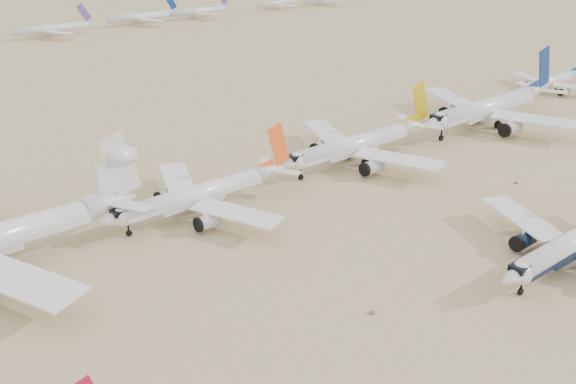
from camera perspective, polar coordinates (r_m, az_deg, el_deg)
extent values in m
plane|color=#8B7350|center=(126.11, 22.04, -7.91)|extent=(7000.00, 7000.00, 0.00)
cylinder|color=silver|center=(133.59, 24.13, -4.02)|extent=(36.35, 4.30, 4.30)
cube|color=black|center=(133.82, 24.09, -4.22)|extent=(35.62, 4.36, 0.97)
sphere|color=silver|center=(119.06, 19.97, -6.76)|extent=(4.30, 4.30, 4.30)
cube|color=black|center=(117.99, 19.88, -6.37)|extent=(3.01, 2.79, 1.07)
cube|color=silver|center=(141.31, 20.13, -2.16)|extent=(14.04, 22.12, 0.67)
cylinder|color=black|center=(136.66, 20.28, -4.00)|extent=(5.05, 3.09, 3.09)
cylinder|color=black|center=(122.02, 19.96, -8.33)|extent=(1.29, 0.54, 1.29)
cylinder|color=black|center=(137.72, 23.06, -4.88)|extent=(1.80, 1.07, 1.80)
cylinder|color=silver|center=(209.91, 17.19, 7.20)|extent=(44.93, 5.45, 5.45)
cube|color=silver|center=(210.09, 17.17, 7.03)|extent=(44.03, 5.53, 1.23)
sphere|color=silver|center=(192.24, 13.35, 6.14)|extent=(5.45, 5.45, 5.45)
cube|color=black|center=(191.18, 13.24, 6.53)|extent=(3.81, 3.54, 1.36)
cone|color=silver|center=(232.80, 21.14, 8.35)|extent=(11.23, 5.45, 5.45)
cube|color=silver|center=(205.22, 21.33, 5.98)|extent=(17.35, 27.35, 0.84)
cube|color=silver|center=(232.09, 22.54, 8.26)|extent=(7.13, 9.33, 0.33)
cylinder|color=silver|center=(203.20, 19.23, 5.39)|extent=(6.24, 3.92, 3.92)
cube|color=silver|center=(221.59, 14.31, 8.12)|extent=(17.35, 27.35, 0.84)
cube|color=silver|center=(236.97, 20.37, 8.89)|extent=(7.13, 9.33, 0.33)
cylinder|color=silver|center=(214.93, 14.27, 6.96)|extent=(6.24, 3.92, 3.92)
cube|color=navy|center=(233.72, 21.82, 10.28)|extent=(8.52, 0.44, 14.03)
cylinder|color=black|center=(194.94, 13.45, 4.69)|extent=(1.63, 0.68, 1.63)
cylinder|color=black|center=(210.90, 18.16, 5.69)|extent=(2.29, 1.36, 2.29)
cylinder|color=black|center=(214.85, 16.48, 6.23)|extent=(2.29, 1.36, 2.29)
cylinder|color=silver|center=(171.48, 5.79, 4.22)|extent=(38.54, 4.68, 4.68)
cube|color=silver|center=(171.68, 5.78, 4.03)|extent=(37.77, 4.75, 1.05)
sphere|color=silver|center=(159.22, 0.83, 2.76)|extent=(4.68, 4.68, 4.68)
cube|color=black|center=(158.33, 0.64, 3.14)|extent=(3.28, 3.04, 1.17)
cone|color=silver|center=(188.17, 11.00, 5.80)|extent=(9.63, 4.68, 4.68)
cube|color=silver|center=(165.20, 9.82, 2.90)|extent=(14.88, 23.46, 0.72)
cube|color=silver|center=(186.74, 12.42, 5.73)|extent=(6.12, 8.00, 0.28)
cylinder|color=silver|center=(164.89, 7.54, 2.22)|extent=(5.35, 3.37, 3.37)
cube|color=silver|center=(182.94, 3.45, 5.30)|extent=(14.88, 23.46, 0.72)
cube|color=silver|center=(192.08, 10.37, 6.41)|extent=(6.12, 8.00, 0.28)
cylinder|color=silver|center=(177.55, 3.10, 4.00)|extent=(5.35, 3.37, 3.37)
cube|color=gold|center=(188.26, 11.69, 7.88)|extent=(7.30, 0.37, 12.04)
cylinder|color=black|center=(161.66, 1.14, 1.31)|extent=(1.41, 0.59, 1.41)
cylinder|color=black|center=(171.95, 6.88, 2.66)|extent=(1.97, 1.17, 1.97)
cylinder|color=black|center=(176.23, 5.36, 3.26)|extent=(1.97, 1.17, 1.97)
cylinder|color=silver|center=(143.08, -8.31, -0.24)|extent=(34.60, 4.23, 4.23)
cube|color=silver|center=(143.30, -8.30, -0.44)|extent=(33.91, 4.29, 0.95)
sphere|color=silver|center=(136.02, -14.53, -2.12)|extent=(4.23, 4.23, 4.23)
cube|color=black|center=(135.31, -14.82, -1.75)|extent=(2.96, 2.75, 1.06)
cone|color=silver|center=(153.95, -1.53, 1.92)|extent=(8.65, 4.23, 4.23)
cube|color=silver|center=(135.28, -4.62, -1.88)|extent=(13.36, 21.06, 0.65)
cube|color=silver|center=(151.81, -0.10, 1.82)|extent=(5.49, 7.18, 0.25)
cylinder|color=silver|center=(136.64, -7.05, -2.61)|extent=(4.81, 3.05, 3.05)
cube|color=silver|center=(154.37, -9.82, 1.20)|extent=(13.36, 21.06, 0.65)
cube|color=silver|center=(157.66, -1.94, 2.66)|extent=(5.49, 7.18, 0.25)
cylinder|color=silver|center=(150.18, -10.59, -0.32)|extent=(4.81, 3.05, 3.05)
cube|color=#F0551D|center=(153.20, -0.84, 4.21)|extent=(6.56, 0.34, 10.81)
cylinder|color=black|center=(138.25, -13.95, -3.58)|extent=(1.27, 0.53, 1.27)
cylinder|color=black|center=(143.10, -7.11, -1.92)|extent=(1.78, 1.06, 1.78)
cylinder|color=black|center=(147.71, -8.35, -1.14)|extent=(1.78, 1.06, 1.78)
cone|color=silver|center=(138.39, -15.50, -0.96)|extent=(11.32, 5.42, 5.42)
cube|color=silver|center=(118.70, -22.94, -7.17)|extent=(17.48, 27.55, 0.84)
cube|color=silver|center=(134.52, -13.76, -1.18)|extent=(7.19, 9.40, 0.33)
cube|color=silver|center=(143.32, -15.61, 0.20)|extent=(7.19, 9.40, 0.33)
cube|color=silver|center=(136.55, -14.67, 2.37)|extent=(8.58, 0.43, 14.14)
cylinder|color=silver|center=(136.06, -14.63, 3.08)|extent=(5.66, 3.51, 3.51)
cylinder|color=silver|center=(260.83, 22.22, 9.12)|extent=(28.84, 3.48, 3.48)
cube|color=silver|center=(260.93, 22.20, 9.02)|extent=(28.26, 3.54, 0.78)
sphere|color=silver|center=(248.57, 20.54, 8.71)|extent=(3.48, 3.48, 3.48)
cube|color=black|center=(247.91, 20.51, 8.91)|extent=(2.44, 2.26, 0.87)
cone|color=silver|center=(276.22, 24.10, 9.61)|extent=(7.21, 3.48, 3.48)
cylinder|color=silver|center=(256.74, 23.33, 8.22)|extent=(4.01, 2.51, 2.51)
cube|color=silver|center=(267.69, 20.56, 9.57)|extent=(11.14, 17.55, 0.54)
cube|color=silver|center=(278.82, 23.65, 9.90)|extent=(4.58, 5.99, 0.21)
cylinder|color=silver|center=(263.34, 20.63, 8.99)|extent=(4.01, 2.51, 2.51)
cylinder|color=black|center=(250.15, 20.53, 7.97)|extent=(1.04, 0.44, 1.04)
cylinder|color=black|center=(261.51, 22.70, 8.33)|extent=(1.46, 0.87, 1.46)
cylinder|color=black|center=(263.75, 21.78, 8.59)|extent=(1.46, 0.87, 1.46)
cylinder|color=silver|center=(373.27, -20.31, 13.47)|extent=(40.39, 3.99, 3.99)
cube|color=#543A8E|center=(378.90, -17.70, 14.98)|extent=(8.04, 0.40, 10.13)
cube|color=silver|center=(363.64, -19.71, 13.21)|extent=(10.64, 18.59, 0.40)
cube|color=silver|center=(383.13, -20.86, 13.53)|extent=(10.64, 18.59, 0.40)
cylinder|color=silver|center=(401.61, -12.89, 14.97)|extent=(42.29, 4.18, 4.18)
cube|color=navy|center=(409.87, -10.41, 16.34)|extent=(8.42, 0.42, 10.61)
cube|color=silver|center=(392.05, -12.12, 14.74)|extent=(11.14, 19.47, 0.42)
cube|color=silver|center=(411.41, -13.60, 15.02)|extent=(11.14, 19.47, 0.42)
cylinder|color=silver|center=(419.21, -7.96, 15.65)|extent=(38.63, 3.82, 3.82)
cube|color=silver|center=(410.88, -7.19, 15.45)|extent=(10.18, 17.78, 0.38)
cube|color=silver|center=(427.77, -8.69, 15.70)|extent=(10.18, 17.78, 0.38)
cylinder|color=silver|center=(454.83, -0.90, 16.45)|extent=(31.42, 3.11, 3.11)
cube|color=silver|center=(448.59, -0.23, 16.29)|extent=(8.28, 14.47, 0.31)
cube|color=silver|center=(461.25, -1.56, 16.49)|extent=(8.28, 14.47, 0.31)
cube|color=silver|center=(467.36, 4.17, 16.57)|extent=(9.94, 17.36, 0.37)
ellipsoid|color=brown|center=(111.11, 7.47, -10.55)|extent=(0.98, 0.98, 0.54)
ellipsoid|color=brown|center=(169.43, 19.62, 0.80)|extent=(0.98, 0.98, 0.54)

